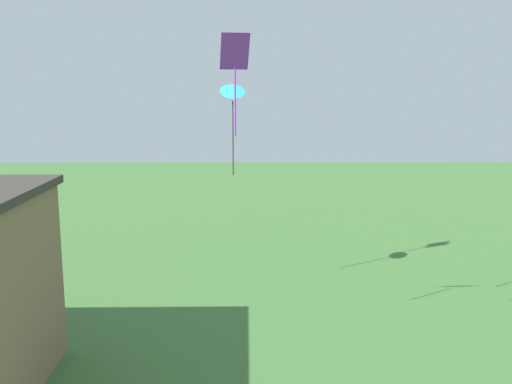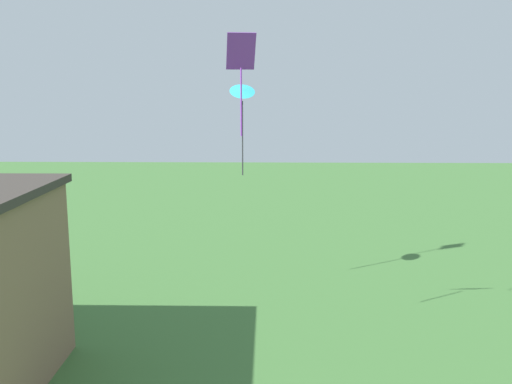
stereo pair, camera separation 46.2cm
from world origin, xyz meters
name	(u,v)px [view 2 (the right image)]	position (x,y,z in m)	size (l,w,h in m)	color
kite_cyan_delta	(242,95)	(-0.75, 17.67, 8.14)	(1.14, 1.04, 3.69)	#2DB2C6
kite_purple_streamer	(241,62)	(-0.55, 12.30, 9.18)	(0.94, 0.73, 3.05)	purple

